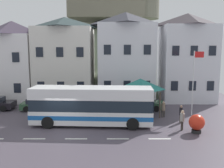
# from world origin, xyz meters

# --- Properties ---
(ground_plane) EXTENTS (40.00, 60.00, 0.07)m
(ground_plane) POSITION_xyz_m (0.00, -0.00, -0.03)
(ground_plane) COLOR #504752
(townhouse_01) EXTENTS (5.60, 5.61, 9.76)m
(townhouse_01) POSITION_xyz_m (-8.18, 11.77, 4.88)
(townhouse_01) COLOR white
(townhouse_01) RESTS_ON ground_plane
(townhouse_02) EXTENTS (6.82, 6.77, 10.30)m
(townhouse_02) POSITION_xyz_m (-1.80, 12.35, 5.15)
(townhouse_02) COLOR silver
(townhouse_02) RESTS_ON ground_plane
(townhouse_03) EXTENTS (6.72, 7.01, 10.90)m
(townhouse_03) POSITION_xyz_m (5.80, 12.47, 5.45)
(townhouse_03) COLOR silver
(townhouse_03) RESTS_ON ground_plane
(townhouse_04) EXTENTS (6.19, 5.65, 10.66)m
(townhouse_04) POSITION_xyz_m (13.30, 11.79, 5.33)
(townhouse_04) COLOR silver
(townhouse_04) RESTS_ON ground_plane
(hilltop_castle) EXTENTS (43.50, 43.50, 20.62)m
(hilltop_castle) POSITION_xyz_m (3.08, 32.71, 7.15)
(hilltop_castle) COLOR #657158
(hilltop_castle) RESTS_ON ground_plane
(transit_bus) EXTENTS (10.21, 3.06, 3.22)m
(transit_bus) POSITION_xyz_m (2.38, 1.37, 1.62)
(transit_bus) COLOR white
(transit_bus) RESTS_ON ground_plane
(bus_shelter) EXTENTS (3.60, 3.60, 3.50)m
(bus_shelter) POSITION_xyz_m (6.87, 5.12, 2.93)
(bus_shelter) COLOR #473D33
(bus_shelter) RESTS_ON ground_plane
(parked_car_00) EXTENTS (4.38, 2.18, 1.27)m
(parked_car_00) POSITION_xyz_m (-3.35, 6.50, 0.63)
(parked_car_00) COLOR #305637
(parked_car_00) RESTS_ON ground_plane
(parked_car_02) EXTENTS (4.44, 2.36, 1.45)m
(parked_car_02) POSITION_xyz_m (7.31, 6.76, 0.71)
(parked_car_02) COLOR #2B5136
(parked_car_02) RESTS_ON ground_plane
(pedestrian_00) EXTENTS (0.35, 0.35, 1.62)m
(pedestrian_00) POSITION_xyz_m (9.62, -0.00, 0.95)
(pedestrian_00) COLOR #38332D
(pedestrian_00) RESTS_ON ground_plane
(pedestrian_01) EXTENTS (0.29, 0.33, 1.56)m
(pedestrian_01) POSITION_xyz_m (10.06, 1.92, 0.84)
(pedestrian_01) COLOR #38332D
(pedestrian_01) RESTS_ON ground_plane
(pedestrian_02) EXTENTS (0.36, 0.36, 1.54)m
(pedestrian_02) POSITION_xyz_m (8.89, 3.66, 0.91)
(pedestrian_02) COLOR #38332D
(pedestrian_02) RESTS_ON ground_plane
(pedestrian_03) EXTENTS (0.31, 0.31, 1.45)m
(pedestrian_03) POSITION_xyz_m (6.20, 3.22, 0.83)
(pedestrian_03) COLOR #38332D
(pedestrian_03) RESTS_ON ground_plane
(public_bench) EXTENTS (1.67, 0.48, 0.87)m
(public_bench) POSITION_xyz_m (5.08, 6.72, 0.47)
(public_bench) COLOR #33473D
(public_bench) RESTS_ON ground_plane
(flagpole) EXTENTS (0.95, 0.10, 6.21)m
(flagpole) POSITION_xyz_m (11.91, 4.45, 3.64)
(flagpole) COLOR silver
(flagpole) RESTS_ON ground_plane
(harbour_buoy) EXTENTS (1.20, 1.20, 1.45)m
(harbour_buoy) POSITION_xyz_m (10.55, -0.64, 0.80)
(harbour_buoy) COLOR black
(harbour_buoy) RESTS_ON ground_plane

